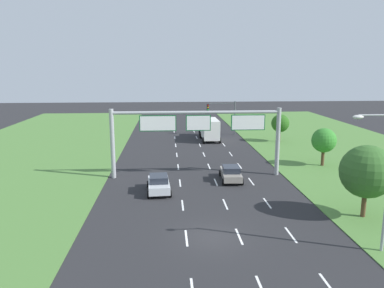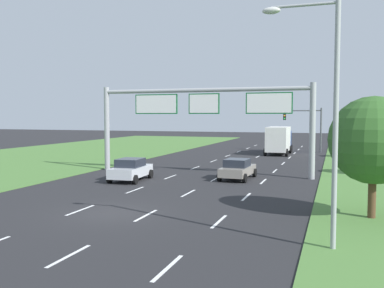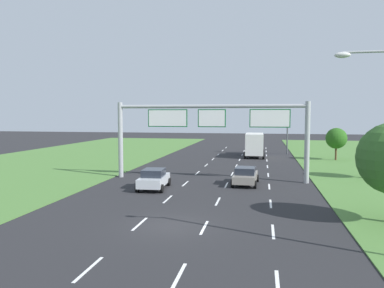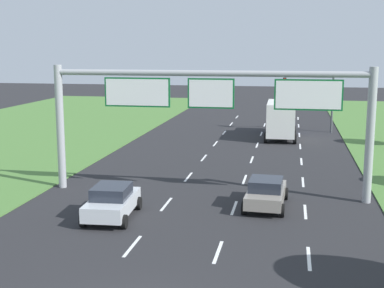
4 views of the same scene
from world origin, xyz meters
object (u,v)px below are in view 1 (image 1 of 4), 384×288
at_px(street_lamp, 384,171).
at_px(roadside_tree_near, 367,172).
at_px(car_near_red, 159,184).
at_px(roadside_tree_mid, 324,140).
at_px(sign_gantry, 198,129).
at_px(roadside_tree_far, 280,123).
at_px(car_lead_silver, 231,173).
at_px(box_truck, 209,128).
at_px(traffic_light_mast, 223,112).

distance_m(street_lamp, roadside_tree_near, 5.81).
xyz_separation_m(car_near_red, roadside_tree_mid, (18.38, 8.00, 2.15)).
relative_size(street_lamp, roadside_tree_near, 1.55).
relative_size(sign_gantry, roadside_tree_far, 4.12).
height_order(car_near_red, car_lead_silver, car_near_red).
xyz_separation_m(sign_gantry, roadside_tree_far, (13.78, 17.27, -2.12)).
relative_size(box_truck, sign_gantry, 0.46).
height_order(sign_gantry, traffic_light_mast, sign_gantry).
xyz_separation_m(box_truck, roadside_tree_near, (8.03, -31.54, 1.76)).
bearing_deg(roadside_tree_near, roadside_tree_mid, 78.32).
distance_m(street_lamp, roadside_tree_mid, 20.71).
height_order(car_near_red, roadside_tree_far, roadside_tree_far).
bearing_deg(box_truck, car_near_red, -107.01).
xyz_separation_m(car_near_red, roadside_tree_near, (15.33, -6.75, 2.72)).
relative_size(car_lead_silver, traffic_light_mast, 0.75).
height_order(box_truck, roadside_tree_near, roadside_tree_near).
xyz_separation_m(roadside_tree_near, roadside_tree_far, (2.33, 28.88, -0.68)).
bearing_deg(box_truck, car_lead_silver, -91.29).
distance_m(box_truck, roadside_tree_far, 10.76).
bearing_deg(sign_gantry, traffic_light_mast, 75.52).
bearing_deg(car_lead_silver, roadside_tree_near, -47.29).
distance_m(car_near_red, roadside_tree_far, 28.39).
relative_size(traffic_light_mast, roadside_tree_near, 1.02).
bearing_deg(box_truck, roadside_tree_mid, -57.20).
bearing_deg(traffic_light_mast, box_truck, -125.06).
bearing_deg(sign_gantry, car_lead_silver, -29.03).
bearing_deg(sign_gantry, roadside_tree_near, -45.41).
xyz_separation_m(car_near_red, traffic_light_mast, (10.05, 28.70, 3.06)).
xyz_separation_m(car_near_red, sign_gantry, (3.89, 4.86, 4.16)).
distance_m(roadside_tree_mid, roadside_tree_far, 14.15).
bearing_deg(roadside_tree_far, street_lamp, -97.21).
bearing_deg(box_truck, traffic_light_mast, 54.35).
relative_size(box_truck, roadside_tree_far, 1.88).
height_order(street_lamp, roadside_tree_far, street_lamp).
xyz_separation_m(roadside_tree_mid, roadside_tree_far, (-0.71, 14.13, -0.11)).
relative_size(car_near_red, traffic_light_mast, 0.73).
bearing_deg(street_lamp, roadside_tree_near, 69.24).
height_order(street_lamp, roadside_tree_near, street_lamp).
distance_m(sign_gantry, street_lamp, 19.31).
relative_size(box_truck, roadside_tree_near, 1.43).
distance_m(car_lead_silver, roadside_tree_mid, 12.54).
xyz_separation_m(car_near_red, street_lamp, (13.35, -11.98, 4.27)).
bearing_deg(car_near_red, car_lead_silver, 20.52).
height_order(roadside_tree_near, roadside_tree_far, roadside_tree_near).
height_order(traffic_light_mast, roadside_tree_far, traffic_light_mast).
bearing_deg(box_truck, sign_gantry, -100.31).
bearing_deg(car_near_red, sign_gantry, 47.99).
bearing_deg(roadside_tree_mid, roadside_tree_near, -101.68).
bearing_deg(car_near_red, roadside_tree_near, -27.08).
relative_size(car_lead_silver, sign_gantry, 0.24).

